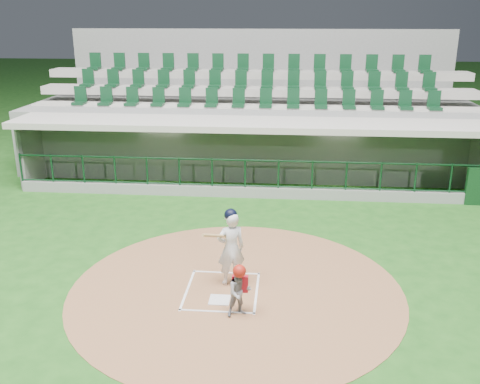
% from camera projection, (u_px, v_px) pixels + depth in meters
% --- Properties ---
extents(ground, '(120.00, 120.00, 0.00)m').
position_uv_depth(ground, '(224.00, 285.00, 11.80)').
color(ground, '#1A4C15').
rests_on(ground, ground).
extents(dirt_circle, '(7.20, 7.20, 0.01)m').
position_uv_depth(dirt_circle, '(236.00, 289.00, 11.58)').
color(dirt_circle, brown).
rests_on(dirt_circle, ground).
extents(home_plate, '(0.43, 0.43, 0.02)m').
position_uv_depth(home_plate, '(220.00, 300.00, 11.13)').
color(home_plate, silver).
rests_on(home_plate, dirt_circle).
extents(batter_box_chalk, '(1.55, 1.80, 0.01)m').
position_uv_depth(batter_box_chalk, '(222.00, 291.00, 11.51)').
color(batter_box_chalk, white).
rests_on(batter_box_chalk, ground).
extents(dugout_structure, '(16.40, 3.70, 3.00)m').
position_uv_depth(dugout_structure, '(252.00, 154.00, 18.88)').
color(dugout_structure, slate).
rests_on(dugout_structure, ground).
extents(seating_deck, '(17.00, 6.72, 5.15)m').
position_uv_depth(seating_deck, '(255.00, 124.00, 21.65)').
color(seating_deck, gray).
rests_on(seating_deck, ground).
extents(batter, '(0.90, 0.94, 1.76)m').
position_uv_depth(batter, '(231.00, 247.00, 11.55)').
color(batter, silver).
rests_on(batter, dirt_circle).
extents(catcher, '(0.61, 0.55, 1.09)m').
position_uv_depth(catcher, '(239.00, 290.00, 10.43)').
color(catcher, gray).
rests_on(catcher, dirt_circle).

